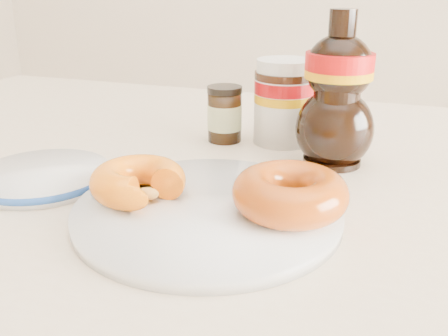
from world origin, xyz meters
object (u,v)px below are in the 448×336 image
(donut_bitten, at_px, (138,181))
(syrup_bottle, at_px, (337,90))
(donut_whole, at_px, (290,193))
(blue_rim_saucer, at_px, (43,176))
(nutella_jar, at_px, (284,98))
(dark_jar, at_px, (225,115))
(dining_table, at_px, (227,233))
(plate, at_px, (208,211))

(donut_bitten, relative_size, syrup_bottle, 0.51)
(donut_whole, distance_m, blue_rim_saucer, 0.30)
(nutella_jar, xyz_separation_m, syrup_bottle, (0.08, -0.07, 0.03))
(syrup_bottle, distance_m, dark_jar, 0.18)
(donut_bitten, xyz_separation_m, blue_rim_saucer, (-0.14, 0.02, -0.02))
(donut_bitten, height_order, nutella_jar, nutella_jar)
(syrup_bottle, relative_size, dark_jar, 2.38)
(dining_table, xyz_separation_m, donut_bitten, (-0.05, -0.12, 0.11))
(donut_whole, bearing_deg, blue_rim_saucer, 178.55)
(dining_table, relative_size, donut_whole, 12.43)
(nutella_jar, distance_m, dark_jar, 0.09)
(donut_bitten, relative_size, dark_jar, 1.22)
(dining_table, bearing_deg, plate, -80.46)
(dining_table, bearing_deg, donut_bitten, -114.15)
(nutella_jar, relative_size, dark_jar, 1.48)
(donut_bitten, xyz_separation_m, dark_jar, (0.01, 0.25, 0.01))
(plate, xyz_separation_m, donut_whole, (0.08, 0.01, 0.03))
(plate, distance_m, nutella_jar, 0.27)
(dining_table, distance_m, nutella_jar, 0.21)
(donut_bitten, height_order, blue_rim_saucer, donut_bitten)
(dining_table, distance_m, donut_bitten, 0.18)
(donut_bitten, relative_size, nutella_jar, 0.82)
(donut_bitten, relative_size, donut_whole, 0.88)
(plate, bearing_deg, blue_rim_saucer, 174.80)
(dining_table, bearing_deg, donut_whole, -46.53)
(plate, height_order, blue_rim_saucer, blue_rim_saucer)
(dining_table, xyz_separation_m, dark_jar, (-0.05, 0.13, 0.12))
(dining_table, distance_m, donut_whole, 0.19)
(nutella_jar, bearing_deg, dining_table, -103.19)
(dining_table, relative_size, syrup_bottle, 7.27)
(donut_bitten, distance_m, dark_jar, 0.25)
(nutella_jar, bearing_deg, plate, -93.16)
(plate, relative_size, nutella_jar, 2.24)
(donut_bitten, bearing_deg, donut_whole, -2.18)
(plate, xyz_separation_m, blue_rim_saucer, (-0.22, 0.02, 0.00))
(donut_whole, height_order, dark_jar, dark_jar)
(donut_bitten, bearing_deg, syrup_bottle, 41.66)
(plate, bearing_deg, donut_whole, 8.57)
(nutella_jar, bearing_deg, donut_whole, -75.39)
(plate, height_order, donut_whole, donut_whole)
(syrup_bottle, bearing_deg, donut_bitten, -130.15)
(plate, height_order, syrup_bottle, syrup_bottle)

